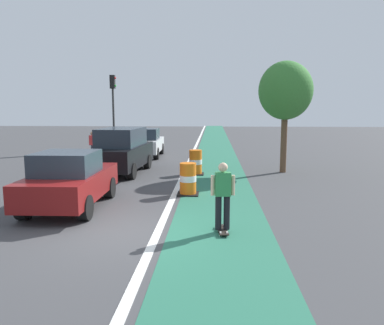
{
  "coord_description": "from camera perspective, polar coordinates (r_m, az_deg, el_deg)",
  "views": [
    {
      "loc": [
        2.21,
        -8.69,
        2.97
      ],
      "look_at": [
        1.5,
        4.09,
        1.1
      ],
      "focal_mm": 35.61,
      "sensor_mm": 36.0,
      "label": 1
    }
  ],
  "objects": [
    {
      "name": "lane_divider_stripe",
      "position": [
        20.95,
        -0.44,
        0.17
      ],
      "size": [
        0.2,
        80.0,
        0.01
      ],
      "primitive_type": "cube",
      "color": "silver",
      "rests_on": "ground"
    },
    {
      "name": "ground_plane",
      "position": [
        9.45,
        -10.67,
        -10.17
      ],
      "size": [
        100.0,
        100.0,
        0.0
      ],
      "primitive_type": "plane",
      "color": "#424244"
    },
    {
      "name": "parked_sedan_third",
      "position": [
        23.07,
        -7.05,
        2.93
      ],
      "size": [
        1.99,
        4.14,
        1.7
      ],
      "color": "silver",
      "rests_on": "ground"
    },
    {
      "name": "traffic_barrel_front",
      "position": [
        12.98,
        -0.61,
        -2.52
      ],
      "size": [
        0.73,
        0.73,
        1.09
      ],
      "color": "orange",
      "rests_on": "ground"
    },
    {
      "name": "traffic_barrel_mid",
      "position": [
        16.88,
        0.53,
        0.0
      ],
      "size": [
        0.73,
        0.73,
        1.09
      ],
      "color": "orange",
      "rests_on": "ground"
    },
    {
      "name": "parked_suv_second",
      "position": [
        17.42,
        -10.45,
        1.8
      ],
      "size": [
        2.13,
        4.7,
        2.04
      ],
      "color": "black",
      "rests_on": "ground"
    },
    {
      "name": "street_tree_sidewalk",
      "position": [
        17.76,
        13.83,
        10.32
      ],
      "size": [
        2.4,
        2.4,
        5.0
      ],
      "color": "brown",
      "rests_on": "ground"
    },
    {
      "name": "traffic_light_corner",
      "position": [
        26.71,
        -11.73,
        9.28
      ],
      "size": [
        0.41,
        0.32,
        5.1
      ],
      "color": "#2D2D2D",
      "rests_on": "ground"
    },
    {
      "name": "pedestrian_waiting",
      "position": [
        22.05,
        -14.67,
        2.56
      ],
      "size": [
        0.34,
        0.2,
        1.61
      ],
      "color": "#33333D",
      "rests_on": "ground"
    },
    {
      "name": "pedestrian_crossing",
      "position": [
        22.95,
        -12.39,
        2.85
      ],
      "size": [
        0.34,
        0.2,
        1.61
      ],
      "color": "#33333D",
      "rests_on": "ground"
    },
    {
      "name": "bike_lane_strip",
      "position": [
        20.91,
        3.67,
        0.14
      ],
      "size": [
        2.5,
        80.0,
        0.01
      ],
      "primitive_type": "cube",
      "color": "#286B51",
      "rests_on": "ground"
    },
    {
      "name": "skateboarder_on_lane",
      "position": [
        9.03,
        4.63,
        -4.9
      ],
      "size": [
        0.57,
        0.82,
        1.69
      ],
      "color": "black",
      "rests_on": "ground"
    },
    {
      "name": "parked_sedan_nearest",
      "position": [
        11.76,
        -17.84,
        -2.57
      ],
      "size": [
        1.97,
        4.13,
        1.7
      ],
      "color": "maroon",
      "rests_on": "ground"
    }
  ]
}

